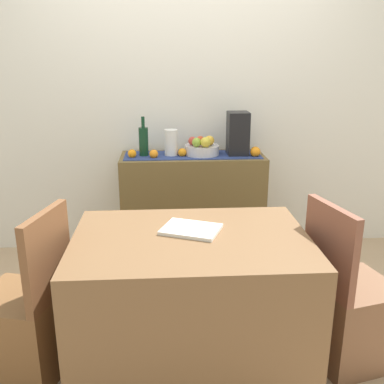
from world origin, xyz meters
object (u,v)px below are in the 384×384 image
(chair_near_window, at_px, (26,327))
(chair_by_corner, at_px, (349,315))
(wine_bottle, at_px, (144,141))
(coffee_maker, at_px, (238,134))
(ceramic_vase, at_px, (171,143))
(dining_table, at_px, (191,303))
(fruit_bowl, at_px, (202,150))
(sideboard_console, at_px, (193,206))
(open_book, at_px, (191,229))

(chair_near_window, distance_m, chair_by_corner, 1.70)
(wine_bottle, bearing_deg, coffee_maker, -0.00)
(ceramic_vase, height_order, dining_table, ceramic_vase)
(fruit_bowl, relative_size, chair_near_window, 0.29)
(sideboard_console, height_order, wine_bottle, wine_bottle)
(open_book, height_order, chair_by_corner, chair_by_corner)
(wine_bottle, xyz_separation_m, open_book, (0.28, -1.29, -0.21))
(coffee_maker, xyz_separation_m, chair_by_corner, (0.40, -1.36, -0.74))
(wine_bottle, height_order, chair_by_corner, wine_bottle)
(open_book, distance_m, chair_near_window, 0.98)
(coffee_maker, distance_m, ceramic_vase, 0.52)
(fruit_bowl, bearing_deg, dining_table, -97.17)
(coffee_maker, distance_m, chair_by_corner, 1.60)
(sideboard_console, distance_m, ceramic_vase, 0.55)
(sideboard_console, distance_m, chair_near_window, 1.67)
(dining_table, bearing_deg, fruit_bowl, 82.83)
(fruit_bowl, relative_size, dining_table, 0.23)
(coffee_maker, distance_m, open_book, 1.38)
(sideboard_console, bearing_deg, dining_table, -94.10)
(ceramic_vase, height_order, chair_near_window, ceramic_vase)
(fruit_bowl, xyz_separation_m, wine_bottle, (-0.45, 0.00, 0.08))
(sideboard_console, xyz_separation_m, chair_near_window, (-0.95, -1.36, -0.15))
(sideboard_console, distance_m, chair_by_corner, 1.56)
(coffee_maker, xyz_separation_m, chair_near_window, (-1.30, -1.36, -0.74))
(wine_bottle, height_order, coffee_maker, coffee_maker)
(wine_bottle, height_order, ceramic_vase, wine_bottle)
(ceramic_vase, height_order, chair_by_corner, ceramic_vase)
(coffee_maker, relative_size, open_book, 1.19)
(sideboard_console, distance_m, fruit_bowl, 0.47)
(sideboard_console, relative_size, wine_bottle, 3.67)
(wine_bottle, height_order, chair_near_window, wine_bottle)
(wine_bottle, bearing_deg, open_book, -77.54)
(wine_bottle, distance_m, chair_by_corner, 1.90)
(coffee_maker, relative_size, chair_by_corner, 0.37)
(sideboard_console, bearing_deg, coffee_maker, 0.00)
(coffee_maker, bearing_deg, wine_bottle, 180.00)
(dining_table, bearing_deg, coffee_maker, 71.75)
(ceramic_vase, bearing_deg, sideboard_console, 0.00)
(wine_bottle, distance_m, ceramic_vase, 0.21)
(coffee_maker, distance_m, chair_near_window, 2.02)
(sideboard_console, bearing_deg, chair_by_corner, -61.16)
(sideboard_console, bearing_deg, chair_near_window, -124.74)
(ceramic_vase, xyz_separation_m, chair_by_corner, (0.92, -1.36, -0.68))
(sideboard_console, xyz_separation_m, dining_table, (-0.10, -1.36, -0.05))
(chair_by_corner, bearing_deg, wine_bottle, 129.57)
(chair_by_corner, bearing_deg, open_book, 174.73)
(coffee_maker, height_order, open_book, coffee_maker)
(sideboard_console, bearing_deg, open_book, -94.10)
(fruit_bowl, distance_m, wine_bottle, 0.46)
(fruit_bowl, distance_m, dining_table, 1.46)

